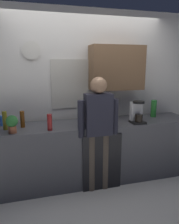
# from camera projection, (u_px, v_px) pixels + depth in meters

# --- Properties ---
(ground_plane) EXTENTS (8.00, 8.00, 0.00)m
(ground_plane) POSITION_uv_depth(u_px,v_px,m) (98.00, 188.00, 3.14)
(ground_plane) COLOR silver
(kitchen_counter) EXTENTS (3.20, 0.64, 0.90)m
(kitchen_counter) POSITION_uv_depth(u_px,v_px,m) (92.00, 151.00, 3.33)
(kitchen_counter) COLOR #4C4C51
(kitchen_counter) RESTS_ON ground_plane
(dishwasher_panel) EXTENTS (0.56, 0.02, 0.81)m
(dishwasher_panel) POSITION_uv_depth(u_px,v_px,m) (102.00, 163.00, 3.04)
(dishwasher_panel) COLOR black
(dishwasher_panel) RESTS_ON ground_plane
(back_wall_assembly) EXTENTS (4.80, 0.42, 2.60)m
(back_wall_assembly) POSITION_uv_depth(u_px,v_px,m) (89.00, 90.00, 3.53)
(back_wall_assembly) COLOR white
(back_wall_assembly) RESTS_ON ground_plane
(coffee_maker) EXTENTS (0.20, 0.20, 0.33)m
(coffee_maker) POSITION_uv_depth(u_px,v_px,m) (137.00, 113.00, 3.21)
(coffee_maker) COLOR black
(coffee_maker) RESTS_ON kitchen_counter
(bottle_clear_soda) EXTENTS (0.09, 0.09, 0.28)m
(bottle_clear_soda) POSITION_uv_depth(u_px,v_px,m) (154.00, 108.00, 3.58)
(bottle_clear_soda) COLOR #2D8C33
(bottle_clear_soda) RESTS_ON kitchen_counter
(bottle_amber_beer) EXTENTS (0.06, 0.06, 0.23)m
(bottle_amber_beer) POSITION_uv_depth(u_px,v_px,m) (22.00, 119.00, 2.98)
(bottle_amber_beer) COLOR brown
(bottle_amber_beer) RESTS_ON kitchen_counter
(bottle_red_vinegar) EXTENTS (0.06, 0.06, 0.22)m
(bottle_red_vinegar) POSITION_uv_depth(u_px,v_px,m) (50.00, 122.00, 2.84)
(bottle_red_vinegar) COLOR maroon
(bottle_red_vinegar) RESTS_ON kitchen_counter
(bottle_olive_oil) EXTENTS (0.06, 0.06, 0.25)m
(bottle_olive_oil) POSITION_uv_depth(u_px,v_px,m) (5.00, 121.00, 2.87)
(bottle_olive_oil) COLOR olive
(bottle_olive_oil) RESTS_ON kitchen_counter
(cup_yellow_cup) EXTENTS (0.07, 0.07, 0.08)m
(cup_yellow_cup) POSITION_uv_depth(u_px,v_px,m) (106.00, 120.00, 3.22)
(cup_yellow_cup) COLOR yellow
(cup_yellow_cup) RESTS_ON kitchen_counter
(cup_white_mug) EXTENTS (0.08, 0.08, 0.09)m
(cup_white_mug) POSITION_uv_depth(u_px,v_px,m) (99.00, 119.00, 3.24)
(cup_white_mug) COLOR white
(cup_white_mug) RESTS_ON kitchen_counter
(cup_blue_mug) EXTENTS (0.08, 0.08, 0.10)m
(cup_blue_mug) POSITION_uv_depth(u_px,v_px,m) (91.00, 119.00, 3.28)
(cup_blue_mug) COLOR #3351B2
(cup_blue_mug) RESTS_ON kitchen_counter
(potted_plant) EXTENTS (0.15, 0.15, 0.23)m
(potted_plant) POSITION_uv_depth(u_px,v_px,m) (12.00, 123.00, 2.73)
(potted_plant) COLOR #9E5638
(potted_plant) RESTS_ON kitchen_counter
(dish_soap) EXTENTS (0.06, 0.06, 0.18)m
(dish_soap) POSITION_uv_depth(u_px,v_px,m) (2.00, 120.00, 3.06)
(dish_soap) COLOR blue
(dish_soap) RESTS_ON kitchen_counter
(person_at_sink) EXTENTS (0.57, 0.22, 1.60)m
(person_at_sink) POSITION_uv_depth(u_px,v_px,m) (98.00, 125.00, 2.94)
(person_at_sink) COLOR brown
(person_at_sink) RESTS_ON ground_plane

